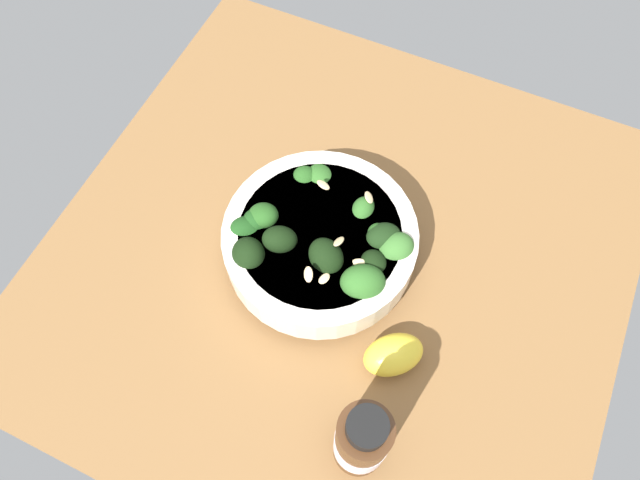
{
  "coord_description": "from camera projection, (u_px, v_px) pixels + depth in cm",
  "views": [
    {
      "loc": [
        -11.01,
        29.63,
        65.05
      ],
      "look_at": [
        1.9,
        1.3,
        4.0
      ],
      "focal_mm": 33.33,
      "sensor_mm": 36.0,
      "label": 1
    }
  ],
  "objects": [
    {
      "name": "lemon_wedge",
      "position": [
        393.0,
        355.0,
        0.64
      ],
      "size": [
        7.99,
        7.87,
        4.25
      ],
      "primitive_type": "ellipsoid",
      "rotation": [
        0.0,
        0.0,
        3.89
      ],
      "color": "yellow",
      "rests_on": "ground_plane"
    },
    {
      "name": "bowl_of_broccoli",
      "position": [
        321.0,
        241.0,
        0.68
      ],
      "size": [
        22.64,
        22.37,
        8.73
      ],
      "color": "silver",
      "rests_on": "ground_plane"
    },
    {
      "name": "bottle_tall",
      "position": [
        362.0,
        441.0,
        0.56
      ],
      "size": [
        5.24,
        5.24,
        14.88
      ],
      "color": "#472814",
      "rests_on": "ground_plane"
    },
    {
      "name": "ground_plane",
      "position": [
        338.0,
        258.0,
        0.74
      ],
      "size": [
        67.92,
        67.92,
        3.7
      ],
      "primitive_type": "cube",
      "color": "brown"
    }
  ]
}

